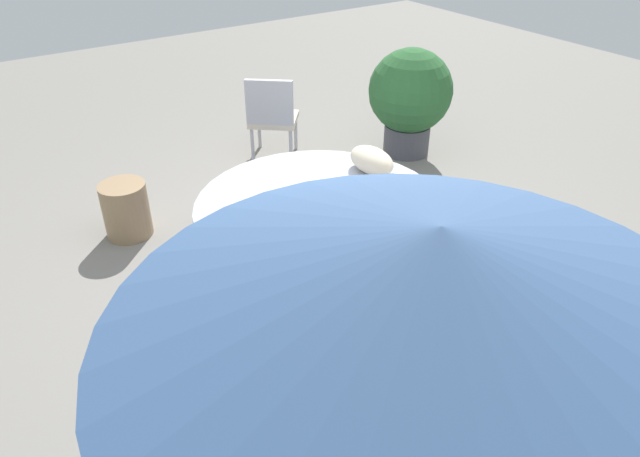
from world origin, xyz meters
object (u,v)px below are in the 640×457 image
throw_pillow_0 (397,219)px  planter (410,96)px  patio_umbrella (434,285)px  throw_pillow_1 (410,187)px  side_table (126,210)px  patio_chair (272,113)px  round_bed (320,234)px  throw_pillow_2 (372,160)px

throw_pillow_0 → planter: (1.97, -1.87, -0.00)m
throw_pillow_0 → patio_umbrella: patio_umbrella is taller
throw_pillow_1 → side_table: throw_pillow_1 is taller
patio_chair → side_table: size_ratio=1.90×
round_bed → patio_umbrella: size_ratio=0.97×
throw_pillow_0 → patio_chair: size_ratio=0.48×
throw_pillow_2 → side_table: 2.28m
throw_pillow_1 → patio_chair: bearing=-1.4°
throw_pillow_2 → patio_chair: patio_chair is taller
throw_pillow_0 → throw_pillow_1: bearing=-51.7°
patio_chair → round_bed: bearing=-70.1°
throw_pillow_0 → patio_chair: 2.73m
throw_pillow_1 → throw_pillow_2: 0.54m
throw_pillow_0 → throw_pillow_2: (0.86, -0.44, 0.02)m
round_bed → planter: (1.33, -2.13, 0.38)m
round_bed → patio_umbrella: bearing=152.9°
patio_umbrella → throw_pillow_0: bearing=-39.9°
throw_pillow_1 → side_table: (1.72, 1.87, -0.44)m
round_bed → patio_chair: 2.18m
throw_pillow_1 → throw_pillow_0: bearing=128.3°
patio_chair → planter: (-0.72, -1.40, 0.13)m
patio_chair → planter: size_ratio=0.80×
throw_pillow_1 → patio_umbrella: bearing=138.0°
round_bed → patio_umbrella: (-2.48, 1.27, 1.61)m
round_bed → side_table: 1.84m
throw_pillow_0 → side_table: size_ratio=0.91×
throw_pillow_2 → throw_pillow_1: bearing=177.5°
throw_pillow_2 → patio_chair: 1.83m
throw_pillow_0 → planter: 2.71m
throw_pillow_0 → throw_pillow_2: throw_pillow_2 is taller
throw_pillow_2 → planter: size_ratio=0.40×
throw_pillow_0 → throw_pillow_2: size_ratio=0.96×
throw_pillow_2 → side_table: size_ratio=0.95×
patio_umbrella → side_table: bearing=-1.1°
patio_umbrella → side_table: patio_umbrella is taller
throw_pillow_1 → patio_chair: patio_chair is taller
round_bed → throw_pillow_0: 0.79m
patio_umbrella → throw_pillow_2: bearing=-36.1°
round_bed → side_table: (1.40, 1.19, -0.05)m
throw_pillow_2 → patio_umbrella: bearing=143.9°
throw_pillow_2 → throw_pillow_0: bearing=153.2°
round_bed → patio_chair: patio_chair is taller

